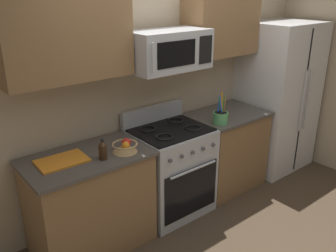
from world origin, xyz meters
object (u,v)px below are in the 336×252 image
Objects in this scene: utensil_crock at (220,117)px; cutting_board at (62,161)px; bottle_soy at (103,150)px; microwave at (169,50)px; fruit_basket at (125,147)px; range_oven at (170,169)px; refrigerator at (277,97)px.

utensil_crock is 1.68m from cutting_board.
bottle_soy is at bearing 179.03° from utensil_crock.
microwave is 4.29× the size of bottle_soy.
fruit_basket is at bearing -17.25° from cutting_board.
fruit_basket is at bearing 178.22° from utensil_crock.
bottle_soy is (0.29, -0.17, 0.07)m from cutting_board.
utensil_crock is at bearing -17.24° from range_oven.
refrigerator is 8.34× the size of fruit_basket.
range_oven is 0.76m from utensil_crock.
microwave is at bearing 14.58° from fruit_basket.
fruit_basket reaches higher than cutting_board.
range_oven reaches higher than fruit_basket.
range_oven is at bearing 162.76° from utensil_crock.
cutting_board is (-1.12, 0.03, 0.44)m from range_oven.
refrigerator is 4.65× the size of cutting_board.
cutting_board is at bearing 179.12° from refrigerator.
range_oven is at bearing 12.09° from fruit_basket.
range_oven is 1.40× the size of microwave.
cutting_board is (-0.51, 0.16, -0.04)m from fruit_basket.
bottle_soy is (-0.84, -0.17, -0.71)m from microwave.
refrigerator is 2.87m from cutting_board.
range_oven is 1.21m from cutting_board.
utensil_crock is 1.15m from fruit_basket.
refrigerator is at bearing -1.49° from microwave.
refrigerator is at bearing 2.77° from fruit_basket.
cutting_board is 0.34m from bottle_soy.
range_oven is 3.21× the size of utensil_crock.
refrigerator reaches higher than utensil_crock.
refrigerator is (1.75, -0.02, 0.46)m from range_oven.
microwave is (-1.75, 0.05, 0.77)m from refrigerator.
refrigerator reaches higher than range_oven.
fruit_basket is (-1.15, 0.04, -0.03)m from utensil_crock.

